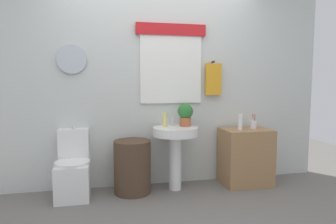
{
  "coord_description": "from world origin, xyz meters",
  "views": [
    {
      "loc": [
        -0.63,
        -2.52,
        1.29
      ],
      "look_at": [
        0.08,
        0.8,
        0.95
      ],
      "focal_mm": 31.51,
      "sensor_mm": 36.0,
      "label": 1
    }
  ],
  "objects": [
    {
      "name": "back_wall",
      "position": [
        0.0,
        1.15,
        1.31
      ],
      "size": [
        4.4,
        0.18,
        2.6
      ],
      "color": "silver",
      "rests_on": "ground_plane"
    },
    {
      "name": "faucet",
      "position": [
        0.18,
        0.97,
        0.81
      ],
      "size": [
        0.03,
        0.03,
        0.1
      ],
      "primitive_type": "cylinder",
      "color": "silver",
      "rests_on": "pedestal_sink"
    },
    {
      "name": "wooden_cabinet",
      "position": [
        1.1,
        0.85,
        0.35
      ],
      "size": [
        0.59,
        0.44,
        0.71
      ],
      "primitive_type": "cube",
      "color": "#9E754C",
      "rests_on": "ground_plane"
    },
    {
      "name": "toothbrush_cup",
      "position": [
        1.2,
        0.87,
        0.76
      ],
      "size": [
        0.08,
        0.08,
        0.19
      ],
      "color": "silver",
      "rests_on": "wooden_cabinet"
    },
    {
      "name": "ground_plane",
      "position": [
        0.0,
        0.0,
        0.0
      ],
      "size": [
        8.0,
        8.0,
        0.0
      ],
      "primitive_type": "plane",
      "color": "slate"
    },
    {
      "name": "soap_bottle",
      "position": [
        0.06,
        0.9,
        0.85
      ],
      "size": [
        0.05,
        0.05,
        0.17
      ],
      "primitive_type": "cylinder",
      "color": "#DBD166",
      "rests_on": "pedestal_sink"
    },
    {
      "name": "toilet",
      "position": [
        -1.0,
        0.89,
        0.29
      ],
      "size": [
        0.38,
        0.51,
        0.77
      ],
      "color": "white",
      "rests_on": "ground_plane"
    },
    {
      "name": "laundry_hamper",
      "position": [
        -0.33,
        0.85,
        0.31
      ],
      "size": [
        0.43,
        0.43,
        0.62
      ],
      "primitive_type": "cylinder",
      "color": "#4C3828",
      "rests_on": "ground_plane"
    },
    {
      "name": "potted_plant",
      "position": [
        0.32,
        0.91,
        0.91
      ],
      "size": [
        0.19,
        0.19,
        0.28
      ],
      "color": "#AD5B38",
      "rests_on": "pedestal_sink"
    },
    {
      "name": "lotion_bottle",
      "position": [
        0.99,
        0.81,
        0.8
      ],
      "size": [
        0.05,
        0.05,
        0.2
      ],
      "primitive_type": "cylinder",
      "color": "white",
      "rests_on": "wooden_cabinet"
    },
    {
      "name": "pedestal_sink",
      "position": [
        0.18,
        0.85,
        0.58
      ],
      "size": [
        0.54,
        0.54,
        0.76
      ],
      "color": "white",
      "rests_on": "ground_plane"
    }
  ]
}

